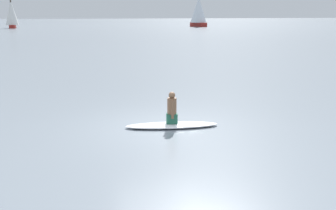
% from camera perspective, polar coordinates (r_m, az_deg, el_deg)
% --- Properties ---
extents(ground_plane, '(400.00, 400.00, 0.00)m').
position_cam_1_polar(ground_plane, '(11.38, -1.14, -3.21)').
color(ground_plane, gray).
extents(surfboard, '(0.88, 2.67, 0.12)m').
position_cam_1_polar(surfboard, '(11.40, 0.55, -2.87)').
color(surfboard, white).
rests_on(surfboard, ground).
extents(person_paddler, '(0.40, 0.32, 0.90)m').
position_cam_1_polar(person_paddler, '(11.28, 0.55, -0.59)').
color(person_paddler, '#26664C').
rests_on(person_paddler, surfboard).
extents(sailboat_distant, '(3.75, 2.76, 6.32)m').
position_cam_1_polar(sailboat_distant, '(88.99, -21.27, 12.00)').
color(sailboat_distant, maroon).
rests_on(sailboat_distant, ground).
extents(sailboat_far_left, '(5.32, 4.34, 7.32)m').
position_cam_1_polar(sailboat_far_left, '(92.40, 4.35, 13.14)').
color(sailboat_far_left, maroon).
rests_on(sailboat_far_left, ground).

